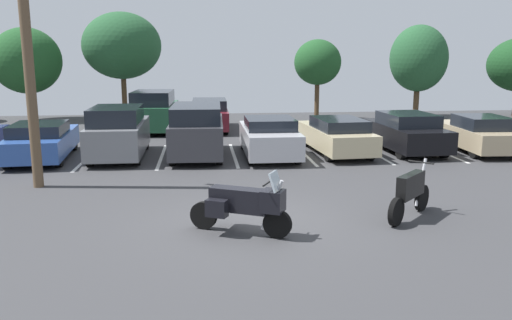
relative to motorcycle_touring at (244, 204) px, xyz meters
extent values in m
cube|color=#38383A|center=(0.24, 0.83, -0.70)|extent=(44.00, 44.00, 0.10)
cylinder|color=black|center=(0.67, -0.33, -0.35)|extent=(0.59, 0.38, 0.60)
cylinder|color=black|center=(-0.83, 0.41, -0.35)|extent=(0.59, 0.38, 0.60)
cube|color=black|center=(-0.08, 0.04, 0.08)|extent=(1.28, 0.88, 0.50)
cylinder|color=#B2B2B7|center=(0.56, -0.28, 0.05)|extent=(0.47, 0.28, 1.08)
cylinder|color=black|center=(0.49, -0.24, 0.51)|extent=(0.31, 0.57, 0.04)
cube|color=black|center=(0.58, -0.29, 0.13)|extent=(0.59, 0.59, 0.45)
cube|color=#B2C1CC|center=(0.62, -0.31, 0.55)|extent=(0.34, 0.47, 0.39)
cube|color=black|center=(-0.28, 0.49, -0.05)|extent=(0.50, 0.41, 0.36)
cube|color=black|center=(-0.56, -0.08, -0.05)|extent=(0.50, 0.41, 0.36)
cylinder|color=black|center=(4.42, 1.24, -0.33)|extent=(0.53, 0.54, 0.64)
cylinder|color=black|center=(3.38, 0.17, -0.33)|extent=(0.53, 0.54, 0.64)
cube|color=black|center=(3.90, 0.70, 0.12)|extent=(0.95, 0.96, 0.55)
cylinder|color=#B2B2B7|center=(4.33, 1.15, 0.08)|extent=(0.40, 0.41, 1.11)
cylinder|color=black|center=(4.28, 1.09, 0.57)|extent=(0.47, 0.46, 0.04)
cube|color=silver|center=(-7.67, 8.78, -0.65)|extent=(0.12, 4.76, 0.01)
cube|color=silver|center=(-4.99, 8.78, -0.65)|extent=(0.12, 4.76, 0.01)
cube|color=silver|center=(-2.32, 8.78, -0.65)|extent=(0.12, 4.76, 0.01)
cube|color=silver|center=(0.35, 8.78, -0.65)|extent=(0.12, 4.76, 0.01)
cube|color=silver|center=(3.02, 8.78, -0.65)|extent=(0.12, 4.76, 0.01)
cube|color=silver|center=(5.69, 8.78, -0.65)|extent=(0.12, 4.76, 0.01)
cube|color=silver|center=(8.36, 8.78, -0.65)|extent=(0.12, 4.76, 0.01)
cube|color=silver|center=(11.03, 8.78, -0.65)|extent=(0.12, 4.76, 0.01)
cylinder|color=black|center=(-8.42, 10.06, -0.30)|extent=(0.24, 0.71, 0.70)
cube|color=#2D519E|center=(-6.54, 8.81, -0.08)|extent=(2.23, 4.77, 0.72)
cube|color=black|center=(-6.52, 8.42, 0.48)|extent=(1.90, 2.33, 0.40)
cylinder|color=black|center=(-7.48, 10.32, -0.32)|extent=(0.27, 0.67, 0.66)
cylinder|color=black|center=(-5.85, 10.44, -0.32)|extent=(0.27, 0.67, 0.66)
cylinder|color=black|center=(-7.24, 7.17, -0.32)|extent=(0.27, 0.67, 0.66)
cylinder|color=black|center=(-5.61, 7.29, -0.32)|extent=(0.27, 0.67, 0.66)
cube|color=slate|center=(-3.83, 8.83, 0.09)|extent=(1.85, 4.45, 1.06)
cube|color=black|center=(-3.83, 8.39, 0.93)|extent=(1.69, 2.59, 0.62)
cylinder|color=black|center=(-4.62, 10.33, -0.32)|extent=(0.22, 0.66, 0.66)
cylinder|color=black|center=(-3.06, 10.34, -0.32)|extent=(0.22, 0.66, 0.66)
cylinder|color=black|center=(-4.60, 7.31, -0.32)|extent=(0.22, 0.66, 0.66)
cylinder|color=black|center=(-3.04, 7.32, -0.32)|extent=(0.22, 0.66, 0.66)
cube|color=#38383D|center=(-1.00, 8.66, 0.13)|extent=(1.98, 4.55, 1.12)
cube|color=black|center=(-1.01, 8.34, 0.99)|extent=(1.79, 3.17, 0.59)
cylinder|color=black|center=(-1.75, 10.21, -0.31)|extent=(0.24, 0.69, 0.69)
cylinder|color=black|center=(-0.16, 10.17, -0.31)|extent=(0.24, 0.69, 0.69)
cylinder|color=black|center=(-1.84, 7.16, -0.31)|extent=(0.24, 0.69, 0.69)
cylinder|color=black|center=(-0.25, 7.11, -0.31)|extent=(0.24, 0.69, 0.69)
cube|color=#B7B7BC|center=(1.63, 8.46, -0.03)|extent=(1.86, 4.48, 0.84)
cube|color=black|center=(1.63, 8.25, 0.60)|extent=(1.71, 2.11, 0.40)
cylinder|color=black|center=(0.83, 9.98, -0.34)|extent=(0.22, 0.62, 0.62)
cylinder|color=black|center=(2.43, 9.98, -0.34)|extent=(0.22, 0.62, 0.62)
cylinder|color=black|center=(0.83, 6.94, -0.34)|extent=(0.22, 0.62, 0.62)
cylinder|color=black|center=(2.43, 6.94, -0.34)|extent=(0.22, 0.62, 0.62)
cube|color=#C1B289|center=(4.25, 8.90, -0.06)|extent=(2.11, 4.86, 0.73)
cube|color=black|center=(4.28, 8.51, 0.51)|extent=(1.80, 2.51, 0.41)
cylinder|color=black|center=(3.38, 10.45, -0.31)|extent=(0.27, 0.70, 0.68)
cylinder|color=black|center=(4.89, 10.56, -0.31)|extent=(0.27, 0.70, 0.68)
cylinder|color=black|center=(3.61, 7.24, -0.31)|extent=(0.27, 0.70, 0.68)
cylinder|color=black|center=(5.12, 7.34, -0.31)|extent=(0.27, 0.70, 0.68)
cube|color=black|center=(7.04, 8.97, -0.03)|extent=(2.07, 4.61, 0.80)
cube|color=black|center=(7.05, 8.83, 0.61)|extent=(1.83, 2.40, 0.47)
cylinder|color=black|center=(6.17, 10.48, -0.31)|extent=(0.25, 0.69, 0.68)
cylinder|color=black|center=(7.79, 10.54, -0.31)|extent=(0.25, 0.69, 0.68)
cylinder|color=black|center=(6.30, 7.40, -0.31)|extent=(0.25, 0.69, 0.68)
cylinder|color=black|center=(7.92, 7.46, -0.31)|extent=(0.25, 0.69, 0.68)
cube|color=tan|center=(9.84, 8.78, -0.07)|extent=(2.02, 4.75, 0.72)
cube|color=black|center=(9.82, 8.35, 0.52)|extent=(1.74, 2.14, 0.47)
cylinder|color=black|center=(9.16, 10.41, -0.32)|extent=(0.25, 0.68, 0.66)
cylinder|color=black|center=(10.68, 10.33, -0.32)|extent=(0.25, 0.68, 0.66)
cylinder|color=black|center=(9.00, 7.24, -0.32)|extent=(0.25, 0.68, 0.66)
cube|color=#235638|center=(-3.10, 15.46, 0.12)|extent=(2.15, 4.62, 1.10)
cube|color=black|center=(-3.12, 15.03, 1.00)|extent=(1.92, 2.92, 0.66)
cylinder|color=black|center=(-3.87, 17.03, -0.32)|extent=(0.25, 0.67, 0.66)
cylinder|color=black|center=(-2.19, 16.96, -0.32)|extent=(0.25, 0.67, 0.66)
cylinder|color=black|center=(-4.01, 13.96, -0.32)|extent=(0.25, 0.67, 0.66)
cylinder|color=black|center=(-2.33, 13.88, -0.32)|extent=(0.25, 0.67, 0.66)
cube|color=maroon|center=(-0.43, 15.61, -0.01)|extent=(1.81, 4.81, 0.85)
cube|color=black|center=(-0.43, 15.19, 0.66)|extent=(1.64, 2.41, 0.49)
cylinder|color=black|center=(-1.16, 17.25, -0.32)|extent=(0.23, 0.65, 0.65)
cylinder|color=black|center=(0.34, 17.23, -0.32)|extent=(0.23, 0.65, 0.65)
cylinder|color=black|center=(-1.19, 13.99, -0.32)|extent=(0.23, 0.65, 0.65)
cylinder|color=black|center=(0.30, 13.97, -0.32)|extent=(0.23, 0.65, 0.65)
cylinder|color=brown|center=(-5.50, 4.59, 3.87)|extent=(0.28, 0.28, 9.05)
cylinder|color=#4C3823|center=(-10.44, 20.37, 0.11)|extent=(0.28, 0.28, 1.52)
ellipsoid|color=#1E4C23|center=(-10.44, 20.37, 2.69)|extent=(3.79, 3.79, 3.64)
cylinder|color=#4C3823|center=(11.86, 19.52, 0.12)|extent=(0.32, 0.32, 1.54)
ellipsoid|color=#23512D|center=(11.86, 19.52, 2.81)|extent=(3.32, 3.32, 3.84)
cylinder|color=#4C3823|center=(-5.32, 21.21, 0.48)|extent=(0.30, 0.30, 2.27)
ellipsoid|color=#23512D|center=(-5.32, 21.21, 3.53)|extent=(4.51, 4.51, 3.82)
cylinder|color=#4C3823|center=(5.74, 18.96, 0.34)|extent=(0.26, 0.26, 1.99)
ellipsoid|color=#1E4C23|center=(5.74, 18.96, 2.60)|extent=(2.63, 2.63, 2.53)
camera|label=1|loc=(-0.85, -10.54, 3.08)|focal=36.93mm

